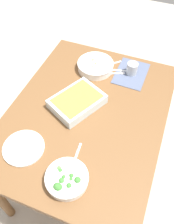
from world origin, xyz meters
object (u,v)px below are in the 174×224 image
stew_bowl (95,65)px  spoon_by_stew (107,65)px  spoon_by_broccoli (74,162)px  fork_on_table (122,71)px  side_plate (24,148)px  broccoli_bowl (67,179)px  baking_dish (77,101)px  drink_cup (132,69)px  spoon_spare (116,73)px

stew_bowl → spoon_by_stew: 0.09m
spoon_by_broccoli → fork_on_table: size_ratio=1.00×
side_plate → stew_bowl: bearing=-10.6°
spoon_by_stew → spoon_by_broccoli: (-0.76, -0.08, 0.00)m
spoon_by_stew → fork_on_table: (-0.01, -0.11, -0.00)m
stew_bowl → spoon_by_broccoli: bearing=-168.4°
broccoli_bowl → baking_dish: size_ratio=0.57×
side_plate → spoon_by_broccoli: side_plate is taller
baking_dish → drink_cup: (0.39, -0.23, 0.00)m
broccoli_bowl → baking_dish: bearing=17.1°
spoon_by_broccoli → fork_on_table: 0.75m
baking_dish → spoon_by_stew: 0.41m
broccoli_bowl → spoon_by_stew: bearing=6.0°
spoon_spare → drink_cup: bearing=-66.6°
stew_bowl → spoon_by_stew: stew_bowl is taller
broccoli_bowl → spoon_by_broccoli: (0.10, 0.01, -0.03)m
broccoli_bowl → spoon_by_broccoli: 0.11m
baking_dish → side_plate: size_ratio=1.67×
stew_bowl → spoon_by_stew: bearing=-45.3°
drink_cup → side_plate: drink_cup is taller
baking_dish → spoon_by_broccoli: (-0.36, -0.13, -0.03)m
spoon_spare → fork_on_table: spoon_spare is taller
spoon_by_broccoli → stew_bowl: bearing=11.6°
baking_dish → spoon_by_broccoli: 0.38m
spoon_by_broccoli → fork_on_table: (0.75, -0.03, -0.00)m
stew_bowl → spoon_by_broccoli: stew_bowl is taller
baking_dish → stew_bowl: bearing=1.7°
stew_bowl → spoon_by_broccoli: 0.72m
fork_on_table → stew_bowl: bearing=104.8°
broccoli_bowl → spoon_by_stew: (0.87, 0.09, -0.03)m
drink_cup → side_plate: 0.86m
baking_dish → spoon_by_broccoli: bearing=-159.5°
drink_cup → fork_on_table: size_ratio=0.48×
baking_dish → side_plate: bearing=159.1°
drink_cup → spoon_by_stew: drink_cup is taller
side_plate → spoon_by_broccoli: bearing=-85.2°
stew_bowl → side_plate: bearing=169.4°
stew_bowl → drink_cup: 0.25m
spoon_by_broccoli → spoon_spare: size_ratio=1.05×
side_plate → spoon_by_broccoli: (0.02, -0.28, -0.00)m
baking_dish → spoon_by_stew: bearing=-7.3°
broccoli_bowl → baking_dish: 0.48m
spoon_by_stew → fork_on_table: bearing=-97.3°
broccoli_bowl → drink_cup: drink_cup is taller
baking_dish → spoon_by_broccoli: baking_dish is taller
drink_cup → fork_on_table: 0.07m
fork_on_table → spoon_by_broccoli: bearing=177.5°
side_plate → spoon_spare: 0.78m
drink_cup → spoon_by_stew: size_ratio=0.62×
stew_bowl → baking_dish: (-0.34, -0.01, 0.00)m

